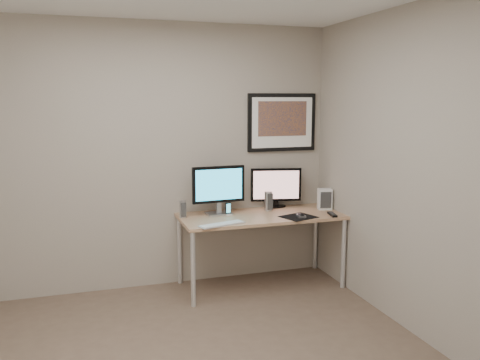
{
  "coord_description": "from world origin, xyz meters",
  "views": [
    {
      "loc": [
        -0.7,
        -3.25,
        1.87
      ],
      "look_at": [
        0.7,
        1.1,
        1.13
      ],
      "focal_mm": 38.0,
      "sensor_mm": 36.0,
      "label": 1
    }
  ],
  "objects": [
    {
      "name": "room",
      "position": [
        0.0,
        0.45,
        1.64
      ],
      "size": [
        3.6,
        3.6,
        3.6
      ],
      "color": "white",
      "rests_on": "ground"
    },
    {
      "name": "desk",
      "position": [
        1.0,
        1.35,
        0.66
      ],
      "size": [
        1.6,
        0.7,
        0.73
      ],
      "color": "#977049",
      "rests_on": "floor"
    },
    {
      "name": "framed_art",
      "position": [
        1.35,
        1.68,
        1.62
      ],
      "size": [
        0.75,
        0.04,
        0.6
      ],
      "color": "black",
      "rests_on": "room"
    },
    {
      "name": "monitor_large",
      "position": [
        0.6,
        1.48,
        1.0
      ],
      "size": [
        0.53,
        0.18,
        0.48
      ],
      "rotation": [
        0.0,
        0.0,
        0.05
      ],
      "color": "#A6A6AB",
      "rests_on": "desk"
    },
    {
      "name": "monitor_tv",
      "position": [
        1.27,
        1.63,
        0.95
      ],
      "size": [
        0.53,
        0.17,
        0.42
      ],
      "rotation": [
        0.0,
        0.0,
        -0.22
      ],
      "color": "black",
      "rests_on": "desk"
    },
    {
      "name": "speaker_left",
      "position": [
        0.24,
        1.47,
        0.81
      ],
      "size": [
        0.07,
        0.07,
        0.17
      ],
      "primitive_type": "cylinder",
      "rotation": [
        0.0,
        0.0,
        -0.01
      ],
      "color": "#A6A6AB",
      "rests_on": "desk"
    },
    {
      "name": "speaker_right",
      "position": [
        1.14,
        1.5,
        0.83
      ],
      "size": [
        0.09,
        0.09,
        0.2
      ],
      "primitive_type": "cylinder",
      "rotation": [
        0.0,
        0.0,
        0.1
      ],
      "color": "#A6A6AB",
      "rests_on": "desk"
    },
    {
      "name": "phone_dock",
      "position": [
        0.69,
        1.43,
        0.79
      ],
      "size": [
        0.07,
        0.07,
        0.13
      ],
      "primitive_type": "cube",
      "rotation": [
        0.0,
        0.0,
        0.3
      ],
      "color": "black",
      "rests_on": "desk"
    },
    {
      "name": "keyboard",
      "position": [
        0.52,
        1.07,
        0.74
      ],
      "size": [
        0.46,
        0.23,
        0.02
      ],
      "primitive_type": "cube",
      "rotation": [
        0.0,
        0.0,
        0.27
      ],
      "color": "silver",
      "rests_on": "desk"
    },
    {
      "name": "mousepad",
      "position": [
        1.31,
        1.14,
        0.73
      ],
      "size": [
        0.37,
        0.35,
        0.0
      ],
      "primitive_type": "cube",
      "rotation": [
        0.0,
        0.0,
        0.32
      ],
      "color": "black",
      "rests_on": "desk"
    },
    {
      "name": "mouse",
      "position": [
        1.33,
        1.13,
        0.75
      ],
      "size": [
        0.08,
        0.12,
        0.04
      ],
      "primitive_type": "ellipsoid",
      "rotation": [
        0.0,
        0.0,
        -0.14
      ],
      "color": "black",
      "rests_on": "mousepad"
    },
    {
      "name": "remote",
      "position": [
        1.66,
        1.11,
        0.74
      ],
      "size": [
        0.09,
        0.2,
        0.02
      ],
      "primitive_type": "cube",
      "rotation": [
        0.0,
        0.0,
        -0.21
      ],
      "color": "black",
      "rests_on": "desk"
    },
    {
      "name": "fan_unit",
      "position": [
        1.72,
        1.39,
        0.84
      ],
      "size": [
        0.16,
        0.13,
        0.21
      ],
      "primitive_type": "cube",
      "rotation": [
        0.0,
        0.0,
        -0.25
      ],
      "color": "silver",
      "rests_on": "desk"
    }
  ]
}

